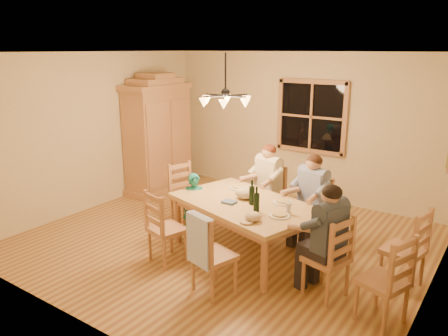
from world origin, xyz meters
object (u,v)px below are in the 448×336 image
Objects in this scene: wine_bottle_a at (252,192)px; wine_bottle_b at (257,199)px; chair_end_right at (326,271)px; chandelier at (225,100)px; adult_woman at (268,176)px; chair_far_right at (310,225)px; chair_spare_front at (382,295)px; adult_plaid_man at (312,189)px; adult_slate_man at (329,227)px; dining_table at (245,209)px; chair_near_right at (214,268)px; child at (195,206)px; chair_far_left at (267,208)px; chair_near_left at (168,240)px; chair_spare_back at (402,262)px; chair_end_left at (187,206)px; armoire at (158,138)px.

wine_bottle_b is (0.19, -0.20, 0.00)m from wine_bottle_a.
chair_end_right is 3.00× the size of wine_bottle_b.
adult_woman is at bearing 73.56° from chandelier.
adult_woman is at bearing -0.00° from chair_far_right.
wine_bottle_b is at bearing 99.60° from chair_spare_front.
adult_slate_man is (0.70, -1.16, 0.00)m from adult_plaid_man.
chair_near_right is (0.23, -1.03, -0.36)m from dining_table.
child is (-1.11, 1.06, 0.20)m from chair_near_right.
chair_far_left is 2.15m from adult_slate_man.
chair_far_right is at bearing 46.64° from chair_end_right.
chair_near_left is 1.13× the size of adult_slate_man.
chair_near_right is at bearing -96.05° from wine_bottle_b.
child is at bearing 167.85° from wine_bottle_b.
adult_plaid_man is (0.39, 1.82, 0.54)m from chair_near_right.
wine_bottle_b is 1.88m from chair_spare_back.
wine_bottle_a is 1.10m from child.
chair_near_left is 2.08m from chair_end_right.
chair_far_right is 1.00× the size of chair_end_left.
wine_bottle_b is (-1.01, 0.14, 0.62)m from chair_end_right.
wine_bottle_b is at bearing -27.26° from armoire.
dining_table is 2.24× the size of chair_spare_back.
child is at bearing -34.80° from armoire.
adult_plaid_man is 2.65× the size of wine_bottle_b.
adult_woman reaches higher than chair_far_right.
chair_far_left is (2.66, -0.39, -0.75)m from armoire.
wine_bottle_a is 0.33× the size of child.
armoire is at bearing 106.93° from child.
wine_bottle_a reaches higher than chair_far_left.
adult_plaid_man is at bearing -180.00° from chair_far_left.
armoire is at bearing -108.36° from chair_end_left.
adult_plaid_man is 1.07m from wine_bottle_b.
chair_end_right is at bearing -23.00° from armoire.
chair_near_left is at bearing 123.64° from chair_spare_back.
chair_end_right is (2.63, -0.73, 0.00)m from chair_end_left.
chair_far_left is 3.00× the size of wine_bottle_b.
chandelier is 1.74m from adult_plaid_man.
adult_woman is 2.75m from chair_spare_front.
chair_spare_front is at bearing -14.63° from wine_bottle_a.
wine_bottle_b is 0.33× the size of child.
dining_table is 6.72× the size of wine_bottle_b.
wine_bottle_a is at bearing 112.66° from chair_spare_back.
chair_far_left and chair_spare_front have the same top height.
chair_near_left and chair_near_right have the same top height.
chair_end_left is at bearing -33.86° from armoire.
adult_slate_man is at bearing -23.00° from armoire.
chandelier is 0.78× the size of chair_spare_front.
chair_far_left is at bearing 63.43° from chair_end_right.
adult_woman reaches higher than chair_spare_back.
adult_slate_man is at bearing -15.51° from dining_table.
chair_spare_back is (0.67, 0.71, 0.00)m from chair_end_right.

